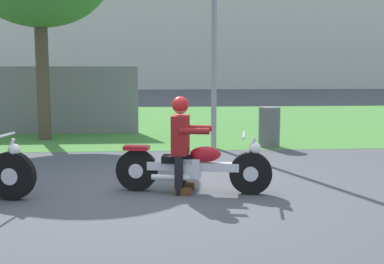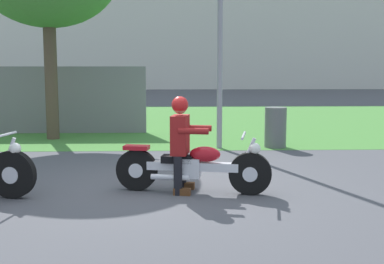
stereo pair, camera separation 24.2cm
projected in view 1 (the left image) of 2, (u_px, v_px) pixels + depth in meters
name	position (u px, v px, depth m)	size (l,w,h in m)	color
ground	(150.00, 190.00, 7.36)	(120.00, 120.00, 0.00)	#4C4C51
grass_verge	(154.00, 121.00, 16.69)	(60.00, 12.00, 0.01)	#478438
stadium_facade	(194.00, 10.00, 42.93)	(47.80, 8.00, 13.24)	silver
motorcycle_lead	(193.00, 167.00, 7.19)	(2.23, 0.75, 0.86)	black
rider_lead	(182.00, 137.00, 7.16)	(0.61, 0.53, 1.38)	black
trash_can	(269.00, 127.00, 11.28)	(0.48, 0.48, 0.90)	#595E5B
fence_segment	(6.00, 101.00, 13.36)	(7.00, 0.06, 1.80)	slate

